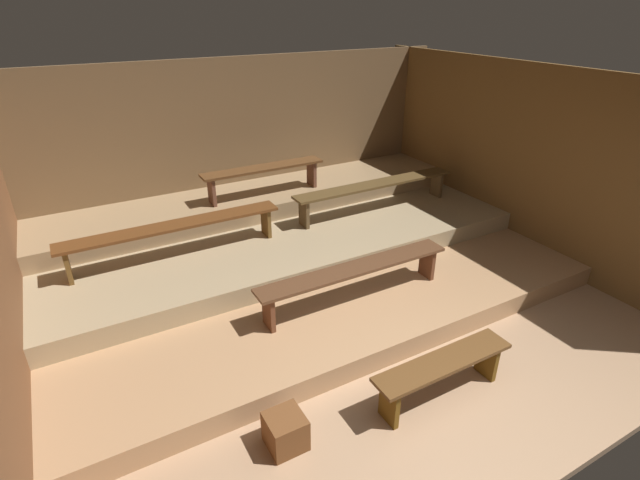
# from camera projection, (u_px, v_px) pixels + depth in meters

# --- Properties ---
(ground) EXTENTS (7.11, 6.08, 0.08)m
(ground) POSITION_uv_depth(u_px,v_px,m) (326.00, 302.00, 5.93)
(ground) COLOR tan
(wall_back) EXTENTS (7.11, 0.06, 2.60)m
(wall_back) POSITION_uv_depth(u_px,v_px,m) (240.00, 145.00, 7.40)
(wall_back) COLOR brown
(wall_back) RESTS_ON ground
(wall_right) EXTENTS (0.06, 6.08, 2.60)m
(wall_right) POSITION_uv_depth(u_px,v_px,m) (522.00, 160.00, 6.71)
(wall_right) COLOR brown
(wall_right) RESTS_ON ground
(platform_lower) EXTENTS (6.31, 4.00, 0.24)m
(platform_lower) POSITION_uv_depth(u_px,v_px,m) (302.00, 268.00, 6.35)
(platform_lower) COLOR tan
(platform_lower) RESTS_ON ground
(platform_middle) EXTENTS (6.31, 2.64, 0.24)m
(platform_middle) POSITION_uv_depth(u_px,v_px,m) (280.00, 232.00, 6.77)
(platform_middle) COLOR tan
(platform_middle) RESTS_ON platform_lower
(platform_upper) EXTENTS (6.31, 1.18, 0.24)m
(platform_upper) POSITION_uv_depth(u_px,v_px,m) (259.00, 200.00, 7.23)
(platform_upper) COLOR #A2835C
(platform_upper) RESTS_ON platform_middle
(bench_floor_center) EXTENTS (1.42, 0.29, 0.43)m
(bench_floor_center) POSITION_uv_depth(u_px,v_px,m) (443.00, 369.00, 4.32)
(bench_floor_center) COLOR brown
(bench_floor_center) RESTS_ON ground
(bench_lower_center) EXTENTS (2.36, 0.29, 0.43)m
(bench_lower_center) POSITION_uv_depth(u_px,v_px,m) (355.00, 273.00, 5.32)
(bench_lower_center) COLOR brown
(bench_lower_center) RESTS_ON platform_lower
(bench_middle_left) EXTENTS (2.63, 0.29, 0.43)m
(bench_middle_left) POSITION_uv_depth(u_px,v_px,m) (174.00, 230.00, 5.74)
(bench_middle_left) COLOR #5D3317
(bench_middle_left) RESTS_ON platform_middle
(bench_middle_right) EXTENTS (2.63, 0.29, 0.43)m
(bench_middle_right) POSITION_uv_depth(u_px,v_px,m) (376.00, 188.00, 7.03)
(bench_middle_right) COLOR brown
(bench_middle_right) RESTS_ON platform_middle
(bench_upper_center) EXTENTS (1.83, 0.29, 0.43)m
(bench_upper_center) POSITION_uv_depth(u_px,v_px,m) (264.00, 173.00, 6.94)
(bench_upper_center) COLOR #59361B
(bench_upper_center) RESTS_ON platform_upper
(wooden_crate_floor) EXTENTS (0.31, 0.31, 0.31)m
(wooden_crate_floor) POSITION_uv_depth(u_px,v_px,m) (285.00, 431.00, 3.91)
(wooden_crate_floor) COLOR brown
(wooden_crate_floor) RESTS_ON ground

